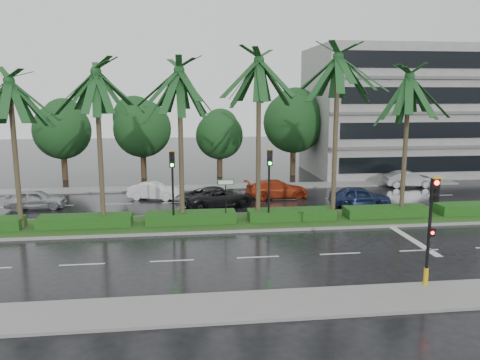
{
  "coord_description": "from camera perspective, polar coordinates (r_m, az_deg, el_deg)",
  "views": [
    {
      "loc": [
        -3.39,
        -25.69,
        7.47
      ],
      "look_at": [
        -0.05,
        1.5,
        2.52
      ],
      "focal_mm": 35.0,
      "sensor_mm": 36.0,
      "label": 1
    }
  ],
  "objects": [
    {
      "name": "far_sidewalk",
      "position": [
        38.56,
        -1.83,
        -0.85
      ],
      "size": [
        40.0,
        2.0,
        0.12
      ],
      "primitive_type": "cube",
      "color": "slate",
      "rests_on": "ground"
    },
    {
      "name": "car_darkgrey",
      "position": [
        31.89,
        -2.64,
        -2.05
      ],
      "size": [
        3.84,
        5.45,
        1.38
      ],
      "primitive_type": "imported",
      "rotation": [
        0.0,
        0.0,
        1.92
      ],
      "color": "black",
      "rests_on": "ground"
    },
    {
      "name": "car_white",
      "position": [
        34.72,
        -10.43,
        -1.32
      ],
      "size": [
        2.27,
        3.95,
        1.23
      ],
      "primitive_type": "imported",
      "rotation": [
        0.0,
        0.0,
        1.3
      ],
      "color": "white",
      "rests_on": "ground"
    },
    {
      "name": "lane_markings",
      "position": [
        27.11,
        7.02,
        -5.82
      ],
      "size": [
        34.0,
        13.06,
        0.01
      ],
      "color": "silver",
      "rests_on": "ground"
    },
    {
      "name": "near_sidewalk",
      "position": [
        17.5,
        5.0,
        -14.85
      ],
      "size": [
        40.0,
        2.4,
        0.12
      ],
      "primitive_type": "cube",
      "color": "slate",
      "rests_on": "ground"
    },
    {
      "name": "palm_row",
      "position": [
        26.81,
        -2.47,
        11.93
      ],
      "size": [
        26.3,
        4.2,
        10.32
      ],
      "color": "#3B3022",
      "rests_on": "median"
    },
    {
      "name": "hedge",
      "position": [
        27.81,
        0.22,
        -4.39
      ],
      "size": [
        35.2,
        1.4,
        0.6
      ],
      "color": "#153F12",
      "rests_on": "median"
    },
    {
      "name": "signal_median_right",
      "position": [
        26.82,
        3.6,
        0.62
      ],
      "size": [
        0.34,
        0.42,
        4.36
      ],
      "color": "black",
      "rests_on": "median"
    },
    {
      "name": "ground",
      "position": [
        26.97,
        0.49,
        -5.85
      ],
      "size": [
        120.0,
        120.0,
        0.0
      ],
      "primitive_type": "plane",
      "color": "black",
      "rests_on": "ground"
    },
    {
      "name": "street_sign",
      "position": [
        26.82,
        -1.75,
        -1.27
      ],
      "size": [
        0.95,
        0.09,
        2.6
      ],
      "color": "black",
      "rests_on": "median"
    },
    {
      "name": "signal_near",
      "position": [
        19.46,
        22.24,
        -5.34
      ],
      "size": [
        0.34,
        0.45,
        4.36
      ],
      "color": "black",
      "rests_on": "near_sidewalk"
    },
    {
      "name": "car_silver",
      "position": [
        34.12,
        -23.62,
        -2.16
      ],
      "size": [
        1.67,
        3.89,
        1.31
      ],
      "primitive_type": "imported",
      "rotation": [
        0.0,
        0.0,
        1.61
      ],
      "color": "#AAACB2",
      "rests_on": "ground"
    },
    {
      "name": "car_blue",
      "position": [
        32.86,
        14.38,
        -1.98
      ],
      "size": [
        2.31,
        4.33,
        1.4
      ],
      "primitive_type": "imported",
      "rotation": [
        0.0,
        0.0,
        1.41
      ],
      "color": "#19254C",
      "rests_on": "ground"
    },
    {
      "name": "median",
      "position": [
        27.9,
        0.22,
        -5.13
      ],
      "size": [
        36.0,
        4.0,
        0.15
      ],
      "color": "gray",
      "rests_on": "ground"
    },
    {
      "name": "building",
      "position": [
        48.24,
        18.19,
        7.98
      ],
      "size": [
        16.0,
        10.0,
        12.0
      ],
      "primitive_type": "cube",
      "color": "gray",
      "rests_on": "ground"
    },
    {
      "name": "signal_median_left",
      "position": [
        26.38,
        -8.23,
        0.37
      ],
      "size": [
        0.34,
        0.42,
        4.36
      ],
      "color": "black",
      "rests_on": "median"
    },
    {
      "name": "car_red",
      "position": [
        34.71,
        4.5,
        -1.09
      ],
      "size": [
        2.33,
        4.81,
        1.35
      ],
      "primitive_type": "imported",
      "rotation": [
        0.0,
        0.0,
        1.67
      ],
      "color": "#A32D11",
      "rests_on": "ground"
    },
    {
      "name": "car_grey",
      "position": [
        41.17,
        19.88,
        0.11
      ],
      "size": [
        1.83,
        4.18,
        1.34
      ],
      "primitive_type": "imported",
      "rotation": [
        0.0,
        0.0,
        1.47
      ],
      "color": "slate",
      "rests_on": "ground"
    },
    {
      "name": "bg_trees",
      "position": [
        43.49,
        -2.61,
        6.66
      ],
      "size": [
        32.86,
        5.72,
        8.26
      ],
      "color": "#3C2D1B",
      "rests_on": "ground"
    }
  ]
}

